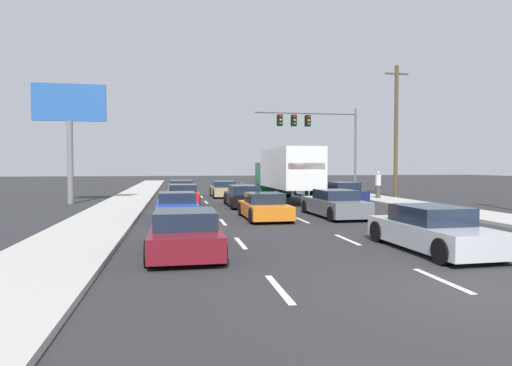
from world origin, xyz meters
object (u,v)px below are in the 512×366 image
box_truck (286,171)px  pedestrian_near_corner (378,185)px  car_white (311,188)px  car_navy (343,193)px  car_maroon (185,233)px  traffic_signal_mast (311,127)px  car_blue (177,207)px  utility_pole_mid (396,130)px  car_gray (334,204)px  car_silver (432,230)px  roadside_billboard (70,118)px  car_orange (264,207)px  car_red (182,195)px  car_black (243,197)px  car_tan (224,189)px  car_yellow (181,190)px

box_truck → pedestrian_near_corner: 6.53m
car_white → car_navy: size_ratio=1.06×
car_maroon → traffic_signal_mast: size_ratio=0.48×
car_blue → utility_pole_mid: bearing=33.5°
car_navy → car_blue: bearing=-147.4°
car_white → car_navy: 6.26m
car_gray → car_silver: 8.12m
box_truck → car_maroon: bearing=-113.1°
car_white → traffic_signal_mast: (1.31, 4.22, 5.06)m
car_gray → car_navy: 7.82m
roadside_billboard → utility_pole_mid: bearing=4.2°
car_orange → car_blue: bearing=167.9°
car_red → car_white: bearing=31.7°
car_white → traffic_signal_mast: bearing=72.7°
traffic_signal_mast → utility_pole_mid: size_ratio=0.94×
car_navy → roadside_billboard: bearing=172.1°
roadside_billboard → car_silver: bearing=-53.0°
car_black → pedestrian_near_corner: pedestrian_near_corner is taller
car_black → car_white: (6.48, 7.65, 0.04)m
car_tan → car_silver: (3.34, -21.88, 0.01)m
car_silver → traffic_signal_mast: bearing=79.7°
car_yellow → car_orange: bearing=-76.2°
traffic_signal_mast → utility_pole_mid: (4.44, -6.50, -0.69)m
car_maroon → pedestrian_near_corner: size_ratio=2.39×
car_yellow → car_gray: car_yellow is taller
utility_pole_mid → pedestrian_near_corner: size_ratio=5.33×
car_orange → car_yellow: bearing=103.8°
car_black → roadside_billboard: roadside_billboard is taller
car_maroon → car_tan: bearing=81.0°
car_gray → car_maroon: bearing=-133.8°
car_tan → box_truck: (3.53, -4.92, 1.44)m
car_maroon → car_silver: size_ratio=1.00×
car_tan → car_orange: size_ratio=1.09×
car_blue → car_silver: (6.84, -8.64, 0.03)m
car_white → car_navy: car_navy is taller
car_blue → car_navy: bearing=32.6°
car_red → car_silver: (6.50, -15.40, -0.02)m
car_blue → car_white: size_ratio=0.98×
car_black → car_orange: bearing=-89.8°
car_white → car_tan: bearing=176.7°
car_black → traffic_signal_mast: size_ratio=0.50×
car_yellow → utility_pole_mid: utility_pole_mid is taller
car_orange → traffic_signal_mast: size_ratio=0.44×
car_orange → traffic_signal_mast: bearing=66.5°
car_maroon → roadside_billboard: bearing=111.5°
car_gray → car_tan: bearing=104.5°
car_gray → roadside_billboard: roadside_billboard is taller
car_silver → utility_pole_mid: utility_pole_mid is taller
car_maroon → box_truck: size_ratio=0.46×
car_silver → car_red: bearing=112.9°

